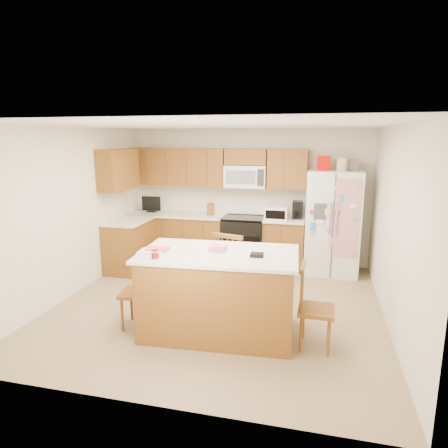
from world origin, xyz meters
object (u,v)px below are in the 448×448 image
(windsor_chair_back, at_px, (233,272))
(windsor_chair_right, at_px, (314,309))
(windsor_chair_left, at_px, (139,292))
(island, at_px, (219,292))
(stove, at_px, (244,240))
(refrigerator, at_px, (333,221))

(windsor_chair_back, distance_m, windsor_chair_right, 1.44)
(windsor_chair_left, bearing_deg, windsor_chair_back, 40.90)
(windsor_chair_back, height_order, windsor_chair_right, windsor_chair_back)
(windsor_chair_left, xyz_separation_m, windsor_chair_right, (2.14, -0.01, 0.00))
(island, height_order, windsor_chair_right, island)
(windsor_chair_left, bearing_deg, windsor_chair_right, -0.32)
(windsor_chair_back, bearing_deg, island, -89.90)
(windsor_chair_right, bearing_deg, windsor_chair_back, 142.05)
(windsor_chair_left, distance_m, windsor_chair_right, 2.14)
(windsor_chair_left, height_order, windsor_chair_right, windsor_chair_right)
(stove, distance_m, windsor_chair_right, 3.09)
(stove, height_order, island, stove)
(stove, bearing_deg, island, -85.62)
(refrigerator, xyz_separation_m, windsor_chair_back, (-1.37, -1.84, -0.41))
(windsor_chair_left, height_order, windsor_chair_back, windsor_chair_back)
(windsor_chair_left, relative_size, windsor_chair_back, 0.88)
(island, distance_m, windsor_chair_left, 1.01)
(refrigerator, bearing_deg, windsor_chair_back, -126.55)
(windsor_chair_back, xyz_separation_m, windsor_chair_right, (1.13, -0.88, -0.05))
(refrigerator, distance_m, windsor_chair_left, 3.63)
(island, relative_size, windsor_chair_back, 1.77)
(refrigerator, relative_size, windsor_chair_left, 2.13)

